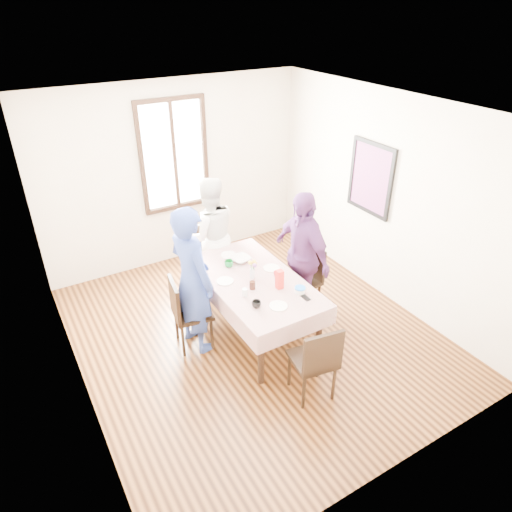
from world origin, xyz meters
name	(u,v)px	position (x,y,z in m)	size (l,w,h in m)	color
ground	(253,332)	(0.00, 0.00, 0.00)	(4.50, 4.50, 0.00)	black
back_wall	(175,175)	(0.00, 2.25, 1.35)	(4.00, 4.00, 0.00)	beige
right_wall	(386,200)	(2.00, 0.00, 1.35)	(4.50, 4.50, 0.00)	beige
window_frame	(174,155)	(0.00, 2.23, 1.65)	(1.02, 0.06, 1.62)	black
window_pane	(174,155)	(0.00, 2.24, 1.65)	(0.90, 0.02, 1.50)	white
art_poster	(371,178)	(1.98, 0.30, 1.55)	(0.04, 0.76, 0.96)	red
dining_table	(254,306)	(0.03, 0.03, 0.38)	(0.88, 1.71, 0.75)	black
tablecloth	(254,280)	(0.03, 0.03, 0.76)	(1.00, 1.83, 0.01)	#52060B
chair_left	(192,313)	(-0.70, 0.19, 0.46)	(0.42, 0.42, 0.91)	black
chair_right	(301,282)	(0.76, 0.08, 0.46)	(0.42, 0.42, 0.91)	black
chair_far	(211,258)	(0.03, 1.20, 0.46)	(0.42, 0.42, 0.91)	black
chair_near	(313,359)	(0.03, -1.15, 0.46)	(0.42, 0.42, 0.91)	black
person_left	(191,280)	(-0.68, 0.19, 0.89)	(0.65, 0.43, 1.78)	navy
person_far	(211,236)	(0.03, 1.18, 0.82)	(0.80, 0.62, 1.64)	white
person_right	(301,256)	(0.74, 0.08, 0.84)	(0.99, 0.41, 1.69)	#5A2C65
mug_black	(256,304)	(-0.23, -0.46, 0.80)	(0.10, 0.10, 0.08)	black
mug_flag	(277,274)	(0.28, -0.07, 0.80)	(0.08, 0.08, 0.08)	red
mug_green	(229,264)	(-0.09, 0.43, 0.80)	(0.11, 0.11, 0.08)	#0C7226
serving_bowl	(241,259)	(0.10, 0.46, 0.79)	(0.23, 0.23, 0.06)	white
juice_carton	(280,279)	(0.18, -0.28, 0.88)	(0.07, 0.07, 0.23)	red
butter_tub	(300,290)	(0.33, -0.47, 0.79)	(0.12, 0.12, 0.06)	white
jam_jar	(252,285)	(-0.09, -0.14, 0.81)	(0.07, 0.07, 0.09)	black
drinking_glass	(245,292)	(-0.23, -0.21, 0.81)	(0.06, 0.06, 0.09)	silver
smartphone	(306,298)	(0.32, -0.59, 0.77)	(0.06, 0.12, 0.01)	black
flower_vase	(252,273)	(0.03, 0.06, 0.82)	(0.06, 0.06, 0.12)	silver
plate_left	(225,281)	(-0.29, 0.15, 0.77)	(0.20, 0.20, 0.01)	white
plate_right	(271,268)	(0.33, 0.12, 0.77)	(0.20, 0.20, 0.01)	white
plate_far	(229,255)	(0.03, 0.67, 0.77)	(0.20, 0.20, 0.01)	white
plate_near	(278,306)	(-0.02, -0.57, 0.77)	(0.20, 0.20, 0.01)	white
butter_lid	(300,288)	(0.33, -0.47, 0.83)	(0.12, 0.12, 0.01)	blue
flower_bunch	(252,265)	(0.03, 0.06, 0.93)	(0.09, 0.09, 0.10)	yellow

